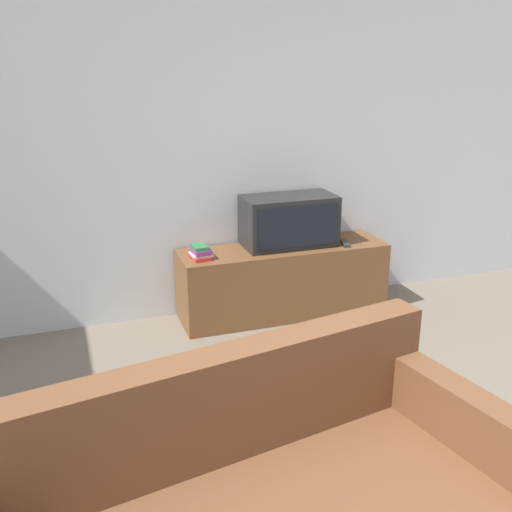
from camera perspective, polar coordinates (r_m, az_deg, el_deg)
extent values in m
cube|color=silver|center=(4.68, -5.09, 9.70)|extent=(9.00, 0.06, 2.60)
cube|color=brown|center=(4.85, 2.61, -2.36)|extent=(1.67, 0.46, 0.57)
cube|color=black|center=(4.77, 3.15, 3.38)|extent=(0.73, 0.37, 0.40)
cube|color=black|center=(4.60, 4.04, 2.78)|extent=(0.65, 0.01, 0.32)
cube|color=brown|center=(2.48, -3.96, -14.15)|extent=(2.04, 0.53, 0.47)
cube|color=brown|center=(2.88, 18.43, -17.89)|extent=(0.32, 1.01, 0.70)
cube|color=#B72D28|center=(4.51, -5.40, -0.06)|extent=(0.14, 0.21, 0.03)
cube|color=silver|center=(4.50, -5.25, 0.20)|extent=(0.16, 0.16, 0.02)
cube|color=#7A3884|center=(4.50, -5.29, 0.51)|extent=(0.14, 0.18, 0.03)
cube|color=#2D753D|center=(4.48, -5.40, 0.87)|extent=(0.11, 0.16, 0.03)
cube|color=#2D2D2D|center=(4.87, 8.47, 1.23)|extent=(0.10, 0.19, 0.02)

